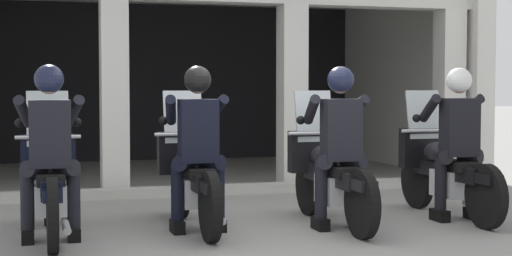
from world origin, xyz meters
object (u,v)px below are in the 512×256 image
(police_officer_center_right, at_px, (340,133))
(police_officer_far_right, at_px, (458,130))
(motorcycle_far_right, at_px, (443,170))
(motorcycle_far_left, at_px, (50,182))
(police_officer_center_left, at_px, (198,134))
(motorcycle_center_left, at_px, (192,177))
(police_officer_far_left, at_px, (50,137))
(motorcycle_center_right, at_px, (329,175))

(police_officer_center_right, xyz_separation_m, police_officer_far_right, (1.36, 0.12, 0.00))
(motorcycle_far_right, bearing_deg, police_officer_center_right, -166.86)
(motorcycle_far_left, bearing_deg, motorcycle_far_right, -1.18)
(police_officer_center_left, bearing_deg, police_officer_center_right, -5.29)
(motorcycle_far_left, height_order, motorcycle_center_left, same)
(motorcycle_far_left, distance_m, police_officer_center_left, 1.44)
(police_officer_far_left, xyz_separation_m, motorcycle_far_right, (4.09, 0.27, -0.44))
(motorcycle_center_right, distance_m, police_officer_center_right, 0.52)
(motorcycle_center_left, xyz_separation_m, police_officer_center_right, (1.36, -0.51, 0.44))
(police_officer_center_left, distance_m, motorcycle_far_right, 2.77)
(police_officer_far_right, bearing_deg, motorcycle_center_left, 168.48)
(police_officer_center_left, xyz_separation_m, motorcycle_far_right, (2.73, 0.18, -0.44))
(police_officer_center_right, bearing_deg, motorcycle_far_right, 23.69)
(police_officer_far_left, relative_size, motorcycle_center_left, 0.78)
(motorcycle_far_left, bearing_deg, police_officer_far_right, -5.15)
(motorcycle_far_left, relative_size, police_officer_center_right, 1.29)
(police_officer_center_right, bearing_deg, motorcycle_center_right, 96.94)
(police_officer_center_left, relative_size, police_officer_far_right, 1.00)
(motorcycle_center_right, xyz_separation_m, police_officer_far_right, (1.36, -0.16, 0.44))
(motorcycle_far_left, distance_m, motorcycle_far_right, 4.09)
(police_officer_center_left, bearing_deg, motorcycle_center_right, 6.55)
(motorcycle_center_right, relative_size, police_officer_center_right, 1.29)
(police_officer_far_left, height_order, police_officer_center_left, same)
(motorcycle_center_left, height_order, police_officer_center_right, police_officer_center_right)
(police_officer_far_right, bearing_deg, police_officer_center_right, -178.32)
(police_officer_center_left, xyz_separation_m, motorcycle_center_right, (1.36, 0.06, -0.44))
(police_officer_center_right, xyz_separation_m, motorcycle_far_right, (1.36, 0.40, -0.44))
(police_officer_center_left, relative_size, police_officer_center_right, 1.00)
(police_officer_far_left, distance_m, motorcycle_far_right, 4.12)
(police_officer_far_left, bearing_deg, police_officer_center_left, 3.05)
(police_officer_far_left, distance_m, police_officer_center_left, 1.37)
(motorcycle_center_right, height_order, police_officer_far_right, police_officer_far_right)
(motorcycle_far_left, distance_m, motorcycle_center_right, 2.73)
(police_officer_far_left, xyz_separation_m, motorcycle_center_right, (2.73, 0.15, -0.44))
(police_officer_center_left, distance_m, motorcycle_center_right, 1.43)
(motorcycle_center_right, bearing_deg, motorcycle_far_right, 12.24)
(police_officer_far_left, xyz_separation_m, motorcycle_center_left, (1.36, 0.38, -0.44))
(police_officer_far_left, bearing_deg, motorcycle_far_right, 2.79)
(police_officer_far_left, height_order, motorcycle_center_left, police_officer_far_left)
(motorcycle_center_right, distance_m, motorcycle_far_right, 1.37)
(police_officer_far_left, bearing_deg, motorcycle_center_left, 14.57)
(motorcycle_far_left, bearing_deg, police_officer_far_left, -91.31)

